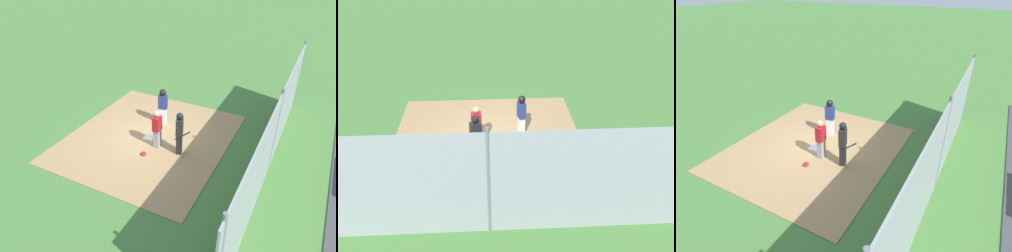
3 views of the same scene
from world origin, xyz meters
The scene contains 9 objects.
ground_plane centered at (0.00, 0.00, 0.00)m, with size 140.00×140.00×0.00m, color #477A38.
dirt_infield centered at (0.00, 0.00, 0.01)m, with size 7.20×6.40×0.03m, color #A88456.
home_plate centered at (0.00, 0.00, 0.04)m, with size 0.44×0.44×0.02m, color white.
catcher centered at (-0.39, -0.62, 0.87)m, with size 0.38×0.26×1.61m.
umpire centered at (-0.39, -1.59, 0.98)m, with size 0.44×0.37×1.79m.
runner centered at (1.32, 0.03, 1.00)m, with size 0.34×0.43×1.69m.
baseball_bat centered at (0.74, -1.23, 0.06)m, with size 0.06×0.06×0.86m, color black.
catcher_mask centered at (-1.16, -0.42, 0.09)m, with size 0.24×0.20×0.12m, color #B21923.
backstop_fence centered at (0.00, -4.94, 1.60)m, with size 12.00×0.10×3.35m.
Camera 2 is at (0.02, -12.61, 7.90)m, focal length 40.55 mm.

